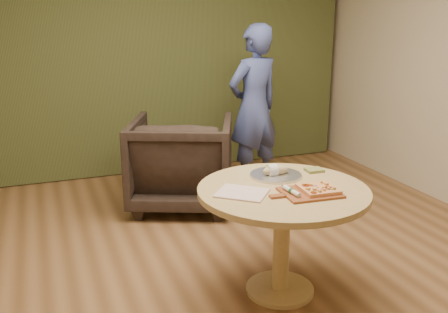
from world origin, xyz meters
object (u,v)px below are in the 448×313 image
Objects in this scene: pizza_paddle at (309,193)px; armchair at (182,158)px; flatbread_pizza at (318,189)px; cutlery_roll at (292,191)px; serving_tray at (276,175)px; bread_roll at (275,170)px; person_standing at (254,108)px; pedestal_table at (283,208)px.

armchair reaches higher than pizza_paddle.
cutlery_roll is (-0.18, 0.02, 0.00)m from flatbread_pizza.
bread_roll reaches higher than serving_tray.
person_standing reaches higher than flatbread_pizza.
pedestal_table is 2.20m from person_standing.
pizza_paddle is 1.28× the size of serving_tray.
person_standing is (0.73, 2.21, 0.09)m from cutlery_roll.
pizza_paddle is at bearing -83.75° from bread_roll.
bread_roll is (0.05, 0.24, 0.18)m from pedestal_table.
pedestal_table is at bearing -105.05° from serving_tray.
pedestal_table is 0.64× the size of person_standing.
serving_tray is at bearing 74.95° from pedestal_table.
person_standing reaches higher than cutlery_roll.
pizza_paddle is (0.10, -0.15, 0.15)m from pedestal_table.
serving_tray is at bearing 121.63° from armchair.
flatbread_pizza is 0.24× the size of armchair.
flatbread_pizza is 0.13× the size of person_standing.
person_standing is (0.55, 2.23, 0.09)m from flatbread_pizza.
pizza_paddle is 0.26× the size of person_standing.
bread_roll is (-0.01, 0.00, 0.04)m from serving_tray.
person_standing reaches higher than pizza_paddle.
pizza_paddle is at bearing -10.13° from cutlery_roll.
armchair is at bearing 95.63° from pedestal_table.
pizza_paddle is 0.39m from serving_tray.
serving_tray is at bearing -0.00° from bread_roll.
bread_roll is at bearing 54.82° from person_standing.
armchair reaches higher than bread_roll.
cutlery_roll is 2.33m from person_standing.
bread_roll is at bearing 180.00° from serving_tray.
cutlery_roll is 0.56× the size of serving_tray.
cutlery_roll is 0.39m from bread_roll.
pedestal_table is 0.23m from pizza_paddle.
person_standing is (0.66, 1.83, 0.08)m from bread_roll.
pizza_paddle is 1.94× the size of flatbread_pizza.
pizza_paddle is 2.28× the size of cutlery_roll.
armchair is (-0.17, 1.77, -0.12)m from pedestal_table.
person_standing is (0.62, 2.22, 0.11)m from pizza_paddle.
person_standing is (0.65, 1.83, 0.11)m from serving_tray.
person_standing is at bearing 70.22° from bread_roll.
flatbread_pizza reaches higher than pedestal_table.
cutlery_roll is at bearing 174.69° from flatbread_pizza.
armchair reaches higher than serving_tray.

